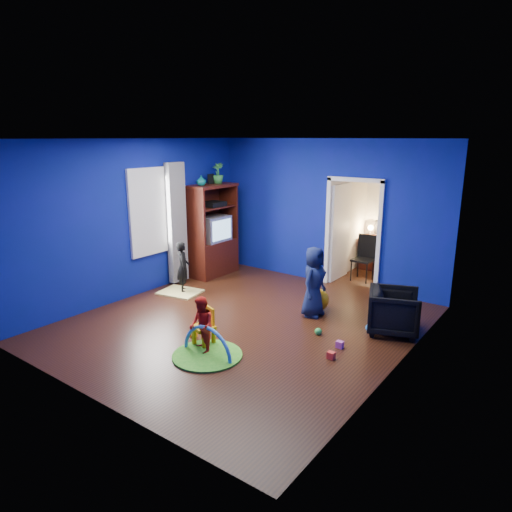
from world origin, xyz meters
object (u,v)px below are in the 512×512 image
Objects in this scene: tv_armoire at (212,230)px; folding_chair at (363,259)px; child_navy at (314,282)px; vase at (201,180)px; toddler_red at (201,325)px; play_mat at (207,355)px; armchair at (394,311)px; kid_chair at (204,329)px; child_black at (183,267)px; hopper_ball at (318,300)px; crt_tv at (214,229)px; study_desk at (380,254)px.

tv_armoire is 3.24m from folding_chair.
vase is (-2.96, 0.51, 1.47)m from child_navy.
toddler_red is 0.84× the size of play_mat.
armchair is 2.90m from kid_chair.
toddler_red is at bearing 118.66° from armchair.
child_black reaches higher than folding_chair.
armchair is 1.39m from hopper_ball.
crt_tv is 1.80× the size of hopper_ball.
child_black is 4.79× the size of vase.
armchair is 0.76× the size of child_black.
toddler_red is at bearing 162.82° from play_mat.
child_black is at bearing -70.98° from vase.
tv_armoire is (-2.39, 2.93, 0.57)m from toddler_red.
child_black is at bearing 95.51° from child_navy.
vase reaches higher than folding_chair.
child_navy is (2.64, 0.42, 0.10)m from child_black.
play_mat is at bearing -20.48° from kid_chair.
child_navy is at bearing 74.30° from armchair.
tv_armoire is at bearing 169.08° from hopper_ball.
vase is 0.23× the size of folding_chair.
vase reaches higher than kid_chair.
tv_armoire is at bearing -151.85° from folding_chair.
folding_chair is (0.00, -0.96, 0.09)m from study_desk.
study_desk is at bearing 86.84° from play_mat.
child_black is 2.68m from toddler_red.
vase is at bearing 152.59° from kid_chair.
study_desk is (0.58, 5.20, 0.12)m from kid_chair.
crt_tv is 0.80× the size of study_desk.
toddler_red is at bearing -51.32° from crt_tv.
kid_chair is at bearing -51.19° from crt_tv.
child_black is at bearing -75.40° from tv_armoire.
toddler_red reaches higher than kid_chair.
vase is 0.11× the size of tv_armoire.
kid_chair is 4.29m from folding_chair.
child_navy reaches higher than folding_chair.
kid_chair reaches higher than play_mat.
study_desk reaches higher than hopper_ball.
study_desk is (2.78, 2.47, -0.65)m from crt_tv.
child_black reaches higher than hopper_ball.
study_desk is at bearing 41.20° from tv_armoire.
folding_chair is at bearing -0.16° from child_navy.
folding_chair is at bearing 116.83° from toddler_red.
crt_tv reaches higher than kid_chair.
hopper_ball is at bearing -10.92° from tv_armoire.
tv_armoire is (-2.96, 0.81, 0.38)m from child_navy.
kid_chair is at bearing -107.10° from hopper_ball.
vase is at bearing -147.33° from folding_chair.
child_black reaches higher than play_mat.
study_desk is at bearing 117.82° from toddler_red.
child_black is 2.67m from child_navy.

